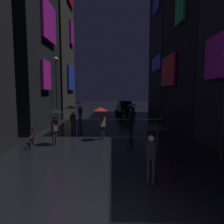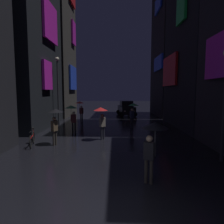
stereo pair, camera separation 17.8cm
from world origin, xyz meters
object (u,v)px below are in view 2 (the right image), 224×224
bicycle_parked_at_storefront (32,139)px  pedestrian_near_crossing_green (133,108)px  pedestrian_far_right_red (80,106)px  streetlamp_left_far (58,84)px  pedestrian_foreground_right_black (55,117)px  pedestrian_foreground_left_green (72,112)px  pedestrian_midstreet_centre_red (101,114)px  pedestrian_midstreet_left_black (153,136)px  car_distant (126,108)px

bicycle_parked_at_storefront → pedestrian_near_crossing_green: bearing=42.5°
pedestrian_far_right_red → streetlamp_left_far: (-1.64, -2.05, 2.14)m
pedestrian_foreground_right_black → pedestrian_foreground_left_green: same height
pedestrian_midstreet_centre_red → pedestrian_foreground_left_green: size_ratio=1.00×
pedestrian_midstreet_centre_red → pedestrian_foreground_left_green: same height
pedestrian_midstreet_centre_red → pedestrian_foreground_right_black: bearing=-154.6°
pedestrian_midstreet_left_black → pedestrian_foreground_right_black: (-4.75, 4.91, 0.00)m
pedestrian_foreground_left_green → pedestrian_midstreet_centre_red: bearing=-36.8°
pedestrian_foreground_right_black → pedestrian_midstreet_left_black: bearing=-45.9°
pedestrian_midstreet_left_black → streetlamp_left_far: streetlamp_left_far is taller
pedestrian_foreground_right_black → streetlamp_left_far: bearing=104.3°
pedestrian_foreground_left_green → pedestrian_near_crossing_green: size_ratio=1.00×
pedestrian_foreground_right_black → streetlamp_left_far: size_ratio=0.34×
bicycle_parked_at_storefront → car_distant: size_ratio=0.41×
pedestrian_far_right_red → car_distant: pedestrian_far_right_red is taller
streetlamp_left_far → pedestrian_midstreet_left_black: bearing=-61.0°
pedestrian_foreground_left_green → pedestrian_far_right_red: (-0.42, 5.87, 0.00)m
pedestrian_midstreet_left_black → pedestrian_near_crossing_green: 10.50m
car_distant → pedestrian_far_right_red: bearing=-132.1°
pedestrian_near_crossing_green → bicycle_parked_at_storefront: (-6.34, -5.81, -1.28)m
pedestrian_foreground_left_green → bicycle_parked_at_storefront: pedestrian_foreground_left_green is taller
car_distant → streetlamp_left_far: 10.51m
pedestrian_midstreet_left_black → car_distant: bearing=89.4°
pedestrian_midstreet_centre_red → car_distant: size_ratio=0.49×
pedestrian_midstreet_centre_red → pedestrian_foreground_left_green: (-2.25, 1.68, 0.00)m
pedestrian_far_right_red → car_distant: bearing=47.9°
pedestrian_midstreet_centre_red → pedestrian_far_right_red: 8.01m
streetlamp_left_far → pedestrian_foreground_right_black: bearing=-75.7°
pedestrian_midstreet_left_black → pedestrian_foreground_right_black: size_ratio=1.00×
pedestrian_midstreet_centre_red → pedestrian_foreground_right_black: (-2.60, -1.23, 0.00)m
pedestrian_far_right_red → pedestrian_midstreet_left_black: bearing=-70.6°
pedestrian_midstreet_centre_red → pedestrian_foreground_left_green: bearing=143.2°
pedestrian_midstreet_centre_red → pedestrian_foreground_right_black: size_ratio=1.00×
pedestrian_foreground_left_green → car_distant: pedestrian_foreground_left_green is taller
pedestrian_foreground_right_black → streetlamp_left_far: 7.27m
pedestrian_foreground_right_black → pedestrian_near_crossing_green: same height
bicycle_parked_at_storefront → streetlamp_left_far: streetlamp_left_far is taller
pedestrian_near_crossing_green → streetlamp_left_far: (-6.74, 1.14, 2.14)m
pedestrian_near_crossing_green → pedestrian_midstreet_centre_red: bearing=-119.1°
pedestrian_foreground_left_green → pedestrian_near_crossing_green: same height
pedestrian_far_right_red → bicycle_parked_at_storefront: pedestrian_far_right_red is taller
pedestrian_foreground_left_green → streetlamp_left_far: size_ratio=0.34×
pedestrian_foreground_left_green → pedestrian_far_right_red: size_ratio=1.00×
pedestrian_foreground_right_black → pedestrian_near_crossing_green: size_ratio=1.00×
pedestrian_foreground_right_black → pedestrian_far_right_red: same height
pedestrian_foreground_left_green → pedestrian_near_crossing_green: (4.68, 2.68, 0.00)m
bicycle_parked_at_storefront → pedestrian_far_right_red: bearing=82.1°
pedestrian_midstreet_centre_red → streetlamp_left_far: (-4.31, 5.50, 2.14)m
pedestrian_foreground_left_green → pedestrian_midstreet_left_black: bearing=-60.6°
pedestrian_midstreet_left_black → car_distant: (0.20, 19.24, -0.74)m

